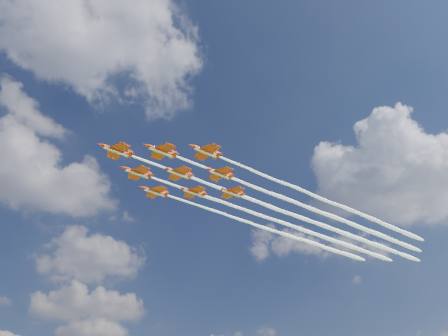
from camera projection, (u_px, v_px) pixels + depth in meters
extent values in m
cylinder|color=red|center=(117.00, 151.00, 124.61)|extent=(8.04, 2.65, 1.10)
cone|color=red|center=(100.00, 145.00, 122.06)|extent=(2.17, 1.47, 1.10)
cone|color=red|center=(131.00, 156.00, 126.99)|extent=(1.66, 1.27, 1.00)
ellipsoid|color=black|center=(110.00, 147.00, 123.83)|extent=(2.21, 1.30, 0.71)
cube|color=red|center=(118.00, 151.00, 124.83)|extent=(4.94, 9.63, 0.14)
cube|color=red|center=(129.00, 155.00, 126.64)|extent=(2.08, 3.80, 0.12)
cube|color=red|center=(130.00, 153.00, 127.21)|extent=(1.59, 0.45, 1.80)
cube|color=white|center=(116.00, 152.00, 124.34)|extent=(7.51, 2.35, 0.12)
cylinder|color=red|center=(161.00, 151.00, 124.81)|extent=(8.04, 2.65, 1.10)
cone|color=red|center=(146.00, 145.00, 122.27)|extent=(2.17, 1.47, 1.10)
cone|color=red|center=(175.00, 156.00, 127.20)|extent=(1.66, 1.27, 1.00)
ellipsoid|color=black|center=(155.00, 147.00, 124.03)|extent=(2.21, 1.30, 0.71)
cube|color=red|center=(163.00, 152.00, 125.04)|extent=(4.94, 9.63, 0.14)
cube|color=red|center=(173.00, 156.00, 126.84)|extent=(2.08, 3.80, 0.12)
cube|color=red|center=(174.00, 153.00, 127.42)|extent=(1.59, 0.45, 1.80)
cube|color=white|center=(161.00, 152.00, 124.55)|extent=(7.51, 2.35, 0.12)
cylinder|color=red|center=(137.00, 173.00, 134.96)|extent=(8.04, 2.65, 1.10)
cone|color=red|center=(122.00, 168.00, 132.42)|extent=(2.17, 1.47, 1.10)
cone|color=red|center=(151.00, 177.00, 137.35)|extent=(1.66, 1.27, 1.00)
ellipsoid|color=black|center=(131.00, 169.00, 134.18)|extent=(2.21, 1.30, 0.71)
cube|color=red|center=(139.00, 173.00, 135.19)|extent=(4.94, 9.63, 0.14)
cube|color=red|center=(149.00, 177.00, 137.00)|extent=(2.08, 3.80, 0.12)
cube|color=red|center=(149.00, 174.00, 137.57)|extent=(1.59, 0.45, 1.80)
cube|color=white|center=(137.00, 174.00, 134.70)|extent=(7.51, 2.35, 0.12)
cylinder|color=red|center=(206.00, 152.00, 125.01)|extent=(8.04, 2.65, 1.10)
cone|color=red|center=(191.00, 146.00, 122.47)|extent=(2.17, 1.47, 1.10)
cone|color=red|center=(219.00, 157.00, 127.40)|extent=(1.66, 1.27, 1.00)
ellipsoid|color=black|center=(200.00, 148.00, 124.23)|extent=(2.21, 1.30, 0.71)
cube|color=red|center=(207.00, 152.00, 125.24)|extent=(4.94, 9.63, 0.14)
cube|color=red|center=(217.00, 156.00, 127.05)|extent=(2.08, 3.80, 0.12)
cube|color=red|center=(218.00, 154.00, 127.62)|extent=(1.59, 0.45, 1.80)
cube|color=white|center=(206.00, 153.00, 124.75)|extent=(7.51, 2.35, 0.12)
cylinder|color=red|center=(178.00, 173.00, 135.17)|extent=(8.04, 2.65, 1.10)
cone|color=red|center=(164.00, 168.00, 132.63)|extent=(2.17, 1.47, 1.10)
cone|color=red|center=(191.00, 178.00, 137.56)|extent=(1.66, 1.27, 1.00)
ellipsoid|color=black|center=(173.00, 170.00, 134.39)|extent=(2.21, 1.30, 0.71)
cube|color=red|center=(180.00, 174.00, 135.40)|extent=(4.94, 9.63, 0.14)
cube|color=red|center=(189.00, 177.00, 137.20)|extent=(2.08, 3.80, 0.12)
cube|color=red|center=(190.00, 175.00, 137.78)|extent=(1.59, 0.45, 1.80)
cube|color=white|center=(178.00, 174.00, 134.91)|extent=(7.51, 2.35, 0.12)
cylinder|color=red|center=(155.00, 192.00, 145.32)|extent=(8.04, 2.65, 1.10)
cone|color=red|center=(141.00, 187.00, 142.78)|extent=(2.17, 1.47, 1.10)
cone|color=red|center=(167.00, 196.00, 147.71)|extent=(1.66, 1.27, 1.00)
ellipsoid|color=black|center=(150.00, 189.00, 144.54)|extent=(2.21, 1.30, 0.71)
cube|color=red|center=(156.00, 192.00, 145.55)|extent=(4.94, 9.63, 0.14)
cube|color=red|center=(165.00, 195.00, 147.36)|extent=(2.08, 3.80, 0.12)
cube|color=red|center=(166.00, 193.00, 147.93)|extent=(1.59, 0.45, 1.80)
cube|color=white|center=(155.00, 193.00, 145.06)|extent=(7.51, 2.35, 0.12)
cylinder|color=red|center=(220.00, 173.00, 135.37)|extent=(8.04, 2.65, 1.10)
cone|color=red|center=(206.00, 168.00, 132.83)|extent=(2.17, 1.47, 1.10)
cone|color=red|center=(232.00, 178.00, 137.76)|extent=(1.66, 1.27, 1.00)
ellipsoid|color=black|center=(214.00, 170.00, 134.59)|extent=(2.21, 1.30, 0.71)
cube|color=red|center=(221.00, 174.00, 135.60)|extent=(4.94, 9.63, 0.14)
cube|color=red|center=(230.00, 177.00, 137.41)|extent=(2.08, 3.80, 0.12)
cube|color=red|center=(230.00, 175.00, 137.98)|extent=(1.59, 0.45, 1.80)
cube|color=white|center=(220.00, 175.00, 135.11)|extent=(7.51, 2.35, 0.12)
cylinder|color=red|center=(193.00, 192.00, 145.53)|extent=(8.04, 2.65, 1.10)
cone|color=red|center=(180.00, 188.00, 142.99)|extent=(2.17, 1.47, 1.10)
cone|color=red|center=(205.00, 196.00, 147.92)|extent=(1.66, 1.27, 1.00)
ellipsoid|color=black|center=(188.00, 189.00, 144.75)|extent=(2.21, 1.30, 0.71)
cube|color=red|center=(194.00, 192.00, 145.76)|extent=(4.94, 9.63, 0.14)
cube|color=red|center=(203.00, 195.00, 147.56)|extent=(2.08, 3.80, 0.12)
cube|color=red|center=(204.00, 193.00, 148.14)|extent=(1.59, 0.45, 1.80)
cube|color=white|center=(193.00, 193.00, 145.26)|extent=(7.51, 2.35, 0.12)
cylinder|color=red|center=(231.00, 192.00, 145.73)|extent=(8.04, 2.65, 1.10)
cone|color=red|center=(219.00, 188.00, 143.19)|extent=(2.17, 1.47, 1.10)
cone|color=red|center=(242.00, 196.00, 148.12)|extent=(1.66, 1.27, 1.00)
ellipsoid|color=black|center=(227.00, 189.00, 144.95)|extent=(2.21, 1.30, 0.71)
cube|color=red|center=(233.00, 193.00, 145.96)|extent=(4.94, 9.63, 0.14)
cube|color=red|center=(241.00, 196.00, 147.77)|extent=(2.08, 3.80, 0.12)
cube|color=red|center=(241.00, 193.00, 148.34)|extent=(1.59, 0.45, 1.80)
cube|color=white|center=(231.00, 194.00, 145.47)|extent=(7.51, 2.35, 0.12)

